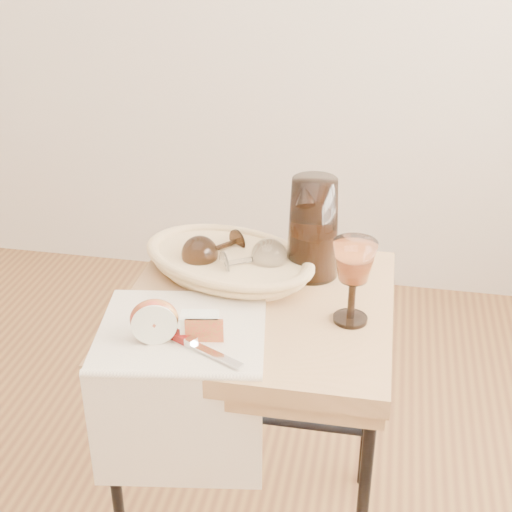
% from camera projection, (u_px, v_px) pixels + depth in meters
% --- Properties ---
extents(side_table, '(0.57, 0.57, 0.72)m').
position_uv_depth(side_table, '(258.00, 433.00, 1.68)').
color(side_table, brown).
rests_on(side_table, floor).
extents(tea_towel, '(0.37, 0.34, 0.01)m').
position_uv_depth(tea_towel, '(182.00, 330.00, 1.41)').
color(tea_towel, '#FEEAC3').
rests_on(tea_towel, side_table).
extents(bread_basket, '(0.43, 0.36, 0.05)m').
position_uv_depth(bread_basket, '(229.00, 263.00, 1.60)').
color(bread_basket, tan).
rests_on(bread_basket, side_table).
extents(goblet_lying_a, '(0.15, 0.16, 0.08)m').
position_uv_depth(goblet_lying_a, '(216.00, 248.00, 1.61)').
color(goblet_lying_a, '#342014').
rests_on(goblet_lying_a, bread_basket).
extents(goblet_lying_b, '(0.16, 0.14, 0.08)m').
position_uv_depth(goblet_lying_b, '(250.00, 260.00, 1.56)').
color(goblet_lying_b, white).
rests_on(goblet_lying_b, bread_basket).
extents(pitcher, '(0.23, 0.28, 0.27)m').
position_uv_depth(pitcher, '(313.00, 228.00, 1.57)').
color(pitcher, black).
rests_on(pitcher, side_table).
extents(wine_goblet, '(0.09, 0.09, 0.18)m').
position_uv_depth(wine_goblet, '(353.00, 282.00, 1.40)').
color(wine_goblet, white).
rests_on(wine_goblet, side_table).
extents(apple_half, '(0.10, 0.08, 0.09)m').
position_uv_depth(apple_half, '(154.00, 319.00, 1.36)').
color(apple_half, '#B30819').
rests_on(apple_half, tea_towel).
extents(apple_wedge, '(0.08, 0.05, 0.05)m').
position_uv_depth(apple_wedge, '(200.00, 325.00, 1.37)').
color(apple_wedge, white).
rests_on(apple_wedge, tea_towel).
extents(table_knife, '(0.20, 0.11, 0.02)m').
position_uv_depth(table_knife, '(194.00, 343.00, 1.35)').
color(table_knife, silver).
rests_on(table_knife, tea_towel).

